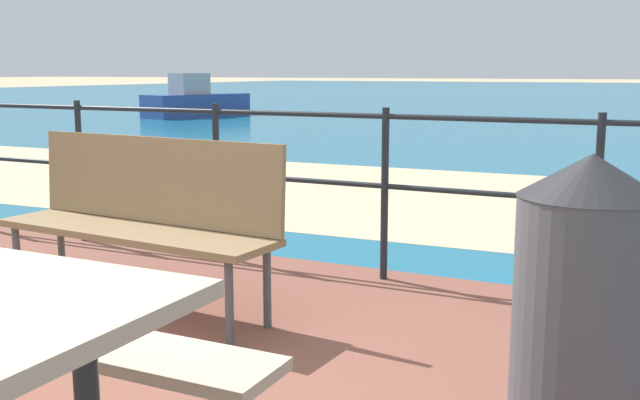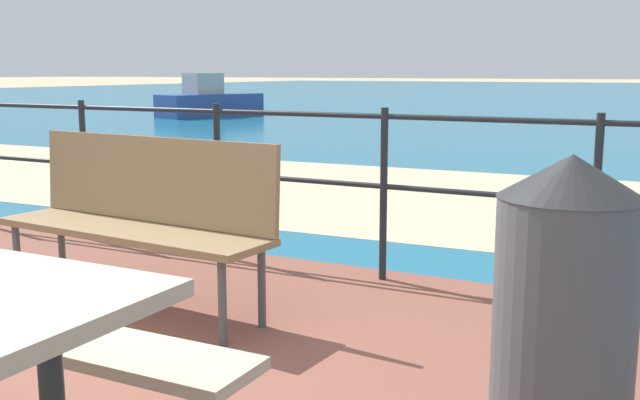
% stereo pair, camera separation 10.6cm
% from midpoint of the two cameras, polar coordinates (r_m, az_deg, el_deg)
% --- Properties ---
extents(sea_water, '(90.00, 90.00, 0.01)m').
position_cam_midpoint_polar(sea_water, '(41.70, 23.04, 7.36)').
color(sea_water, '#196B8E').
rests_on(sea_water, ground).
extents(beach_strip, '(54.10, 5.78, 0.01)m').
position_cam_midpoint_polar(beach_strip, '(7.67, 8.98, 0.11)').
color(beach_strip, beige).
rests_on(beach_strip, ground).
extents(park_bench, '(1.63, 0.53, 0.90)m').
position_cam_midpoint_polar(park_bench, '(3.95, -14.13, -0.69)').
color(park_bench, '#8C704C').
rests_on(park_bench, patio_paving).
extents(railing_fence, '(5.94, 0.04, 1.03)m').
position_cam_midpoint_polar(railing_fence, '(4.62, -2.51, 2.51)').
color(railing_fence, '#1E2328').
rests_on(railing_fence, patio_paving).
extents(trash_bin, '(0.40, 0.40, 1.01)m').
position_cam_midpoint_polar(trash_bin, '(2.25, 18.21, -9.49)').
color(trash_bin, '#4C4C51').
rests_on(trash_bin, patio_paving).
extents(boat_mid, '(1.98, 3.60, 1.22)m').
position_cam_midpoint_polar(boat_mid, '(21.39, -9.45, 7.42)').
color(boat_mid, '#2D478C').
rests_on(boat_mid, sea_water).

